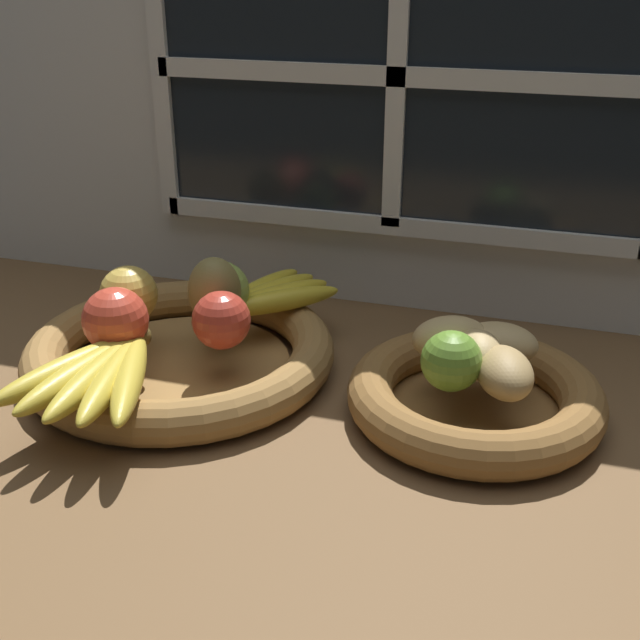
# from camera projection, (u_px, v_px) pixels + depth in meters

# --- Properties ---
(ground_plane) EXTENTS (1.40, 0.90, 0.03)m
(ground_plane) POSITION_uv_depth(u_px,v_px,m) (332.00, 419.00, 0.86)
(ground_plane) COLOR brown
(back_wall) EXTENTS (1.40, 0.05, 0.55)m
(back_wall) POSITION_uv_depth(u_px,v_px,m) (400.00, 99.00, 0.99)
(back_wall) COLOR silver
(back_wall) RESTS_ON ground_plane
(fruit_bowl_left) EXTENTS (0.36, 0.36, 0.05)m
(fruit_bowl_left) POSITION_uv_depth(u_px,v_px,m) (181.00, 353.00, 0.92)
(fruit_bowl_left) COLOR olive
(fruit_bowl_left) RESTS_ON ground_plane
(fruit_bowl_right) EXTENTS (0.27, 0.27, 0.05)m
(fruit_bowl_right) POSITION_uv_depth(u_px,v_px,m) (474.00, 397.00, 0.83)
(fruit_bowl_right) COLOR brown
(fruit_bowl_right) RESTS_ON ground_plane
(apple_golden_left) EXTENTS (0.07, 0.07, 0.07)m
(apple_golden_left) POSITION_uv_depth(u_px,v_px,m) (129.00, 294.00, 0.93)
(apple_golden_left) COLOR gold
(apple_golden_left) RESTS_ON fruit_bowl_left
(apple_green_back) EXTENTS (0.07, 0.07, 0.07)m
(apple_green_back) POSITION_uv_depth(u_px,v_px,m) (221.00, 290.00, 0.94)
(apple_green_back) COLOR #99B74C
(apple_green_back) RESTS_ON fruit_bowl_left
(apple_red_front) EXTENTS (0.07, 0.07, 0.07)m
(apple_red_front) POSITION_uv_depth(u_px,v_px,m) (115.00, 320.00, 0.86)
(apple_red_front) COLOR #CC422D
(apple_red_front) RESTS_ON fruit_bowl_left
(apple_red_right) EXTENTS (0.07, 0.07, 0.07)m
(apple_red_right) POSITION_uv_depth(u_px,v_px,m) (221.00, 320.00, 0.86)
(apple_red_right) COLOR #B73828
(apple_red_right) RESTS_ON fruit_bowl_left
(pear_brown) EXTENTS (0.08, 0.08, 0.08)m
(pear_brown) POSITION_uv_depth(u_px,v_px,m) (215.00, 291.00, 0.92)
(pear_brown) COLOR olive
(pear_brown) RESTS_ON fruit_bowl_left
(banana_bunch_front) EXTENTS (0.16, 0.20, 0.03)m
(banana_bunch_front) POSITION_uv_depth(u_px,v_px,m) (99.00, 373.00, 0.79)
(banana_bunch_front) COLOR gold
(banana_bunch_front) RESTS_ON fruit_bowl_left
(banana_bunch_back) EXTENTS (0.14, 0.17, 0.03)m
(banana_bunch_back) POSITION_uv_depth(u_px,v_px,m) (268.00, 296.00, 0.97)
(banana_bunch_back) COLOR gold
(banana_bunch_back) RESTS_ON fruit_bowl_left
(potato_back) EXTENTS (0.08, 0.06, 0.04)m
(potato_back) POSITION_uv_depth(u_px,v_px,m) (500.00, 343.00, 0.84)
(potato_back) COLOR tan
(potato_back) RESTS_ON fruit_bowl_right
(potato_oblong) EXTENTS (0.10, 0.08, 0.05)m
(potato_oblong) POSITION_uv_depth(u_px,v_px,m) (451.00, 339.00, 0.84)
(potato_oblong) COLOR tan
(potato_oblong) RESTS_ON fruit_bowl_right
(potato_small) EXTENTS (0.08, 0.10, 0.05)m
(potato_small) POSITION_uv_depth(u_px,v_px,m) (504.00, 373.00, 0.78)
(potato_small) COLOR #A38451
(potato_small) RESTS_ON fruit_bowl_right
(potato_large) EXTENTS (0.07, 0.09, 0.05)m
(potato_large) POSITION_uv_depth(u_px,v_px,m) (479.00, 355.00, 0.81)
(potato_large) COLOR tan
(potato_large) RESTS_ON fruit_bowl_right
(lime_near) EXTENTS (0.06, 0.06, 0.06)m
(lime_near) POSITION_uv_depth(u_px,v_px,m) (451.00, 361.00, 0.78)
(lime_near) COLOR olive
(lime_near) RESTS_ON fruit_bowl_right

